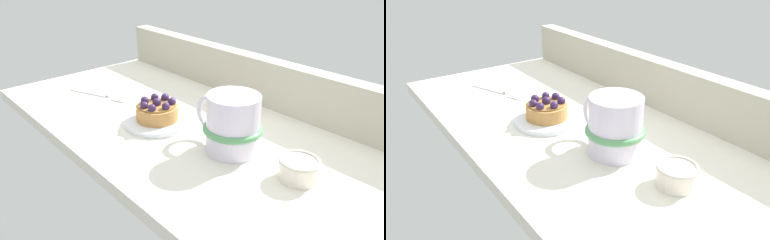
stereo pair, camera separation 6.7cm
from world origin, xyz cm
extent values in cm
cube|color=silver|center=(0.00, 0.00, -1.24)|extent=(86.26, 42.56, 2.47)
cube|color=#B2AD99|center=(0.00, 19.41, 4.94)|extent=(84.54, 3.74, 9.88)
cylinder|color=silver|center=(-3.82, -4.16, 0.51)|extent=(12.86, 12.86, 1.02)
cylinder|color=silver|center=(-3.82, -4.16, 0.26)|extent=(7.07, 7.07, 0.51)
cylinder|color=#B77F42|center=(-3.82, -4.16, 2.36)|extent=(8.14, 8.14, 2.67)
cylinder|color=olive|center=(-3.82, -4.16, 3.85)|extent=(7.16, 7.16, 0.30)
sphere|color=#331E47|center=(-3.82, -4.16, 4.45)|extent=(1.71, 1.71, 1.71)
sphere|color=#331E47|center=(-1.10, -4.12, 4.49)|extent=(1.52, 1.52, 1.52)
sphere|color=#331E47|center=(-2.26, -1.79, 4.41)|extent=(1.65, 1.65, 1.65)
sphere|color=#331E47|center=(-4.76, -1.46, 4.42)|extent=(1.62, 1.62, 1.62)
sphere|color=#331E47|center=(-6.20, -2.90, 4.46)|extent=(1.53, 1.53, 1.53)
sphere|color=#331E47|center=(-5.98, -5.42, 4.48)|extent=(1.68, 1.68, 1.68)
sphere|color=#331E47|center=(-4.23, -6.78, 4.37)|extent=(1.60, 1.60, 1.60)
sphere|color=#331E47|center=(-2.19, -6.49, 4.44)|extent=(1.50, 1.50, 1.50)
cylinder|color=silver|center=(12.83, -1.16, 5.02)|extent=(8.77, 8.77, 10.03)
torus|color=#569960|center=(12.83, -1.16, 4.14)|extent=(10.01, 10.01, 1.20)
torus|color=silver|center=(7.46, -1.16, 5.02)|extent=(6.53, 0.91, 6.53)
cube|color=silver|center=(-26.94, -6.49, 0.30)|extent=(10.03, 4.66, 0.60)
cube|color=silver|center=(-22.06, -4.48, 0.30)|extent=(1.32, 0.97, 0.60)
cube|color=silver|center=(-18.40, -4.17, 0.30)|extent=(3.33, 1.55, 0.60)
cube|color=silver|center=(-18.68, -3.49, 0.30)|extent=(3.33, 1.55, 0.60)
cube|color=silver|center=(-18.96, -2.81, 0.30)|extent=(3.33, 1.55, 0.60)
cube|color=silver|center=(-19.24, -2.13, 0.30)|extent=(3.33, 1.55, 0.60)
cylinder|color=silver|center=(25.10, -0.20, 1.54)|extent=(5.76, 5.76, 3.08)
torus|color=beige|center=(25.10, -0.20, 3.08)|extent=(6.25, 6.25, 0.60)
camera|label=1|loc=(49.46, -42.84, 31.99)|focal=35.09mm
camera|label=2|loc=(53.62, -37.63, 31.99)|focal=35.09mm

